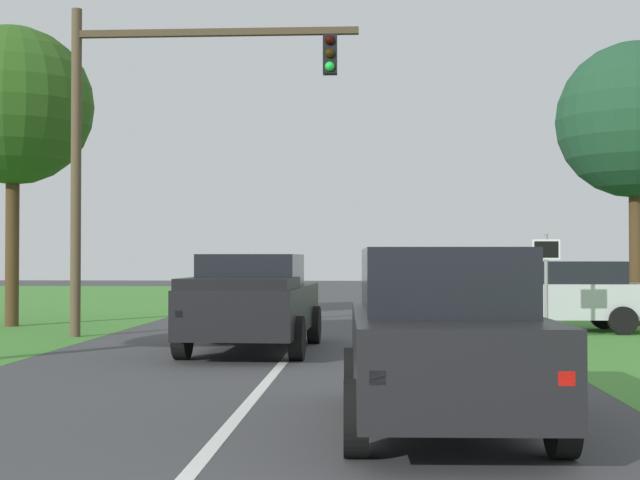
{
  "coord_description": "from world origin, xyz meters",
  "views": [
    {
      "loc": [
        1.54,
        -3.97,
        1.83
      ],
      "look_at": [
        0.38,
        16.81,
        2.24
      ],
      "focal_mm": 51.4,
      "sensor_mm": 36.0,
      "label": 1
    }
  ],
  "objects_px": {
    "pickup_truck_lead": "(253,301)",
    "extra_tree_1": "(13,106)",
    "keep_moving_sign": "(546,272)",
    "traffic_light": "(148,122)",
    "crossing_suv_far": "(556,294)",
    "oak_tree_right": "(635,121)",
    "red_suv_near": "(441,333)"
  },
  "relations": [
    {
      "from": "pickup_truck_lead",
      "to": "oak_tree_right",
      "type": "height_order",
      "value": "oak_tree_right"
    },
    {
      "from": "traffic_light",
      "to": "oak_tree_right",
      "type": "bearing_deg",
      "value": 19.14
    },
    {
      "from": "traffic_light",
      "to": "red_suv_near",
      "type": "bearing_deg",
      "value": -61.42
    },
    {
      "from": "keep_moving_sign",
      "to": "oak_tree_right",
      "type": "relative_size",
      "value": 0.31
    },
    {
      "from": "red_suv_near",
      "to": "keep_moving_sign",
      "type": "relative_size",
      "value": 2.03
    },
    {
      "from": "pickup_truck_lead",
      "to": "extra_tree_1",
      "type": "bearing_deg",
      "value": 139.71
    },
    {
      "from": "red_suv_near",
      "to": "extra_tree_1",
      "type": "xyz_separation_m",
      "value": [
        -10.39,
        14.03,
        4.9
      ]
    },
    {
      "from": "keep_moving_sign",
      "to": "oak_tree_right",
      "type": "distance_m",
      "value": 7.24
    },
    {
      "from": "keep_moving_sign",
      "to": "extra_tree_1",
      "type": "xyz_separation_m",
      "value": [
        -13.44,
        3.86,
        4.4
      ]
    },
    {
      "from": "oak_tree_right",
      "to": "crossing_suv_far",
      "type": "distance_m",
      "value": 5.68
    },
    {
      "from": "oak_tree_right",
      "to": "extra_tree_1",
      "type": "xyz_separation_m",
      "value": [
        -16.79,
        -1.13,
        0.35
      ]
    },
    {
      "from": "pickup_truck_lead",
      "to": "keep_moving_sign",
      "type": "bearing_deg",
      "value": 20.83
    },
    {
      "from": "keep_moving_sign",
      "to": "traffic_light",
      "type": "bearing_deg",
      "value": 175.45
    },
    {
      "from": "pickup_truck_lead",
      "to": "oak_tree_right",
      "type": "distance_m",
      "value": 12.83
    },
    {
      "from": "pickup_truck_lead",
      "to": "crossing_suv_far",
      "type": "bearing_deg",
      "value": 37.29
    },
    {
      "from": "red_suv_near",
      "to": "oak_tree_right",
      "type": "height_order",
      "value": "oak_tree_right"
    },
    {
      "from": "traffic_light",
      "to": "extra_tree_1",
      "type": "bearing_deg",
      "value": 144.77
    },
    {
      "from": "oak_tree_right",
      "to": "crossing_suv_far",
      "type": "bearing_deg",
      "value": -141.17
    },
    {
      "from": "red_suv_near",
      "to": "traffic_light",
      "type": "height_order",
      "value": "traffic_light"
    },
    {
      "from": "crossing_suv_far",
      "to": "extra_tree_1",
      "type": "bearing_deg",
      "value": 176.3
    },
    {
      "from": "traffic_light",
      "to": "crossing_suv_far",
      "type": "relative_size",
      "value": 1.64
    },
    {
      "from": "traffic_light",
      "to": "keep_moving_sign",
      "type": "xyz_separation_m",
      "value": [
        8.99,
        -0.72,
        -3.48
      ]
    },
    {
      "from": "extra_tree_1",
      "to": "keep_moving_sign",
      "type": "bearing_deg",
      "value": -16.03
    },
    {
      "from": "oak_tree_right",
      "to": "extra_tree_1",
      "type": "bearing_deg",
      "value": -176.14
    },
    {
      "from": "traffic_light",
      "to": "oak_tree_right",
      "type": "xyz_separation_m",
      "value": [
        12.33,
        4.28,
        0.56
      ]
    },
    {
      "from": "oak_tree_right",
      "to": "extra_tree_1",
      "type": "distance_m",
      "value": 16.83
    },
    {
      "from": "red_suv_near",
      "to": "oak_tree_right",
      "type": "distance_m",
      "value": 17.08
    },
    {
      "from": "pickup_truck_lead",
      "to": "oak_tree_right",
      "type": "bearing_deg",
      "value": 37.71
    },
    {
      "from": "pickup_truck_lead",
      "to": "crossing_suv_far",
      "type": "height_order",
      "value": "pickup_truck_lead"
    },
    {
      "from": "pickup_truck_lead",
      "to": "keep_moving_sign",
      "type": "relative_size",
      "value": 2.29
    },
    {
      "from": "traffic_light",
      "to": "extra_tree_1",
      "type": "height_order",
      "value": "extra_tree_1"
    },
    {
      "from": "pickup_truck_lead",
      "to": "extra_tree_1",
      "type": "xyz_separation_m",
      "value": [
        -7.31,
        6.2,
        4.94
      ]
    }
  ]
}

